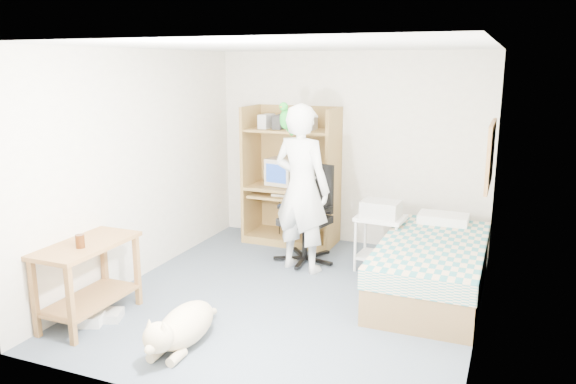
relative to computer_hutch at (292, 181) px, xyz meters
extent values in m
plane|color=#4E596A|center=(0.70, -1.74, -0.82)|extent=(4.00, 4.00, 0.00)
cube|color=beige|center=(0.70, 0.26, 0.43)|extent=(3.60, 0.02, 2.50)
cube|color=beige|center=(2.50, -1.74, 0.43)|extent=(0.02, 4.00, 2.50)
cube|color=beige|center=(-1.10, -1.74, 0.43)|extent=(0.02, 4.00, 2.50)
cube|color=white|center=(0.70, -1.74, 1.68)|extent=(3.60, 4.00, 0.02)
cube|color=brown|center=(-0.58, -0.04, 0.08)|extent=(0.04, 0.60, 1.80)
cube|color=brown|center=(0.58, -0.04, 0.08)|extent=(0.04, 0.60, 1.80)
cube|color=brown|center=(0.00, 0.25, 0.08)|extent=(1.20, 0.02, 1.80)
cube|color=brown|center=(0.00, -0.04, -0.08)|extent=(1.12, 0.60, 0.04)
cube|color=brown|center=(0.00, -0.12, -0.18)|extent=(1.00, 0.50, 0.03)
cube|color=brown|center=(0.00, -0.04, 0.68)|extent=(1.12, 0.55, 0.03)
cube|color=brown|center=(0.00, -0.04, -0.77)|extent=(1.12, 0.60, 0.10)
cube|color=brown|center=(2.00, -1.14, -0.64)|extent=(1.00, 2.00, 0.36)
cube|color=teal|center=(2.00, -1.14, -0.36)|extent=(1.02, 2.02, 0.20)
cube|color=white|center=(2.00, -0.34, -0.22)|extent=(0.55, 0.35, 0.12)
cube|color=brown|center=(-0.85, -2.94, -0.09)|extent=(0.50, 1.00, 0.04)
cube|color=brown|center=(-1.05, -3.39, -0.47)|extent=(0.05, 0.05, 0.70)
cube|color=brown|center=(-0.65, -3.39, -0.47)|extent=(0.05, 0.05, 0.70)
cube|color=brown|center=(-1.05, -2.49, -0.47)|extent=(0.05, 0.05, 0.70)
cube|color=brown|center=(-0.65, -2.49, -0.47)|extent=(0.05, 0.05, 0.70)
cube|color=brown|center=(-0.85, -2.94, -0.62)|extent=(0.46, 0.92, 0.03)
cube|color=olive|center=(2.48, -0.84, 0.63)|extent=(0.03, 0.90, 0.60)
cube|color=brown|center=(2.47, -0.84, 0.94)|extent=(0.04, 0.94, 0.04)
cube|color=brown|center=(2.47, -0.84, 0.32)|extent=(0.04, 0.94, 0.04)
cylinder|color=black|center=(0.44, -0.70, -0.78)|extent=(0.65, 0.65, 0.07)
cylinder|color=black|center=(0.44, -0.70, -0.57)|extent=(0.07, 0.07, 0.43)
cube|color=black|center=(0.44, -0.70, -0.31)|extent=(0.59, 0.59, 0.09)
cube|color=black|center=(0.50, -0.46, 0.05)|extent=(0.46, 0.16, 0.60)
cube|color=black|center=(0.18, -0.64, -0.15)|extent=(0.11, 0.33, 0.04)
cube|color=black|center=(0.71, -0.76, -0.15)|extent=(0.11, 0.33, 0.04)
imported|color=white|center=(0.49, -0.95, 0.14)|extent=(0.78, 0.60, 1.92)
ellipsoid|color=#127E22|center=(0.29, -0.93, 0.91)|extent=(0.14, 0.14, 0.23)
sphere|color=#127E22|center=(0.28, -0.97, 1.06)|extent=(0.10, 0.10, 0.10)
cone|color=#E05213|center=(0.27, -1.02, 1.06)|extent=(0.05, 0.05, 0.04)
cylinder|color=#127E22|center=(0.30, -0.88, 0.78)|extent=(0.06, 0.16, 0.14)
ellipsoid|color=#D0B58C|center=(0.22, -2.99, -0.66)|extent=(0.37, 0.74, 0.33)
sphere|color=#D0B58C|center=(0.23, -3.40, -0.57)|extent=(0.25, 0.25, 0.25)
cone|color=#D0B58C|center=(0.16, -3.42, -0.46)|extent=(0.07, 0.07, 0.09)
cone|color=#D0B58C|center=(0.29, -3.42, -0.46)|extent=(0.07, 0.07, 0.09)
ellipsoid|color=#D0B58C|center=(0.23, -3.50, -0.62)|extent=(0.09, 0.14, 0.08)
cylinder|color=#D0B58C|center=(0.21, -2.60, -0.72)|extent=(0.07, 0.24, 0.12)
cube|color=silver|center=(1.34, -0.63, -0.20)|extent=(0.56, 0.46, 0.04)
cube|color=silver|center=(1.34, -0.63, -0.66)|extent=(0.52, 0.42, 0.03)
cylinder|color=silver|center=(1.10, -0.81, -0.51)|extent=(0.03, 0.03, 0.62)
cylinder|color=silver|center=(1.57, -0.81, -0.51)|extent=(0.03, 0.03, 0.62)
cylinder|color=silver|center=(1.10, -0.45, -0.51)|extent=(0.03, 0.03, 0.62)
cylinder|color=silver|center=(1.57, -0.45, -0.51)|extent=(0.03, 0.03, 0.62)
cube|color=#B6B6B1|center=(1.34, -0.63, -0.09)|extent=(0.44, 0.35, 0.18)
cube|color=beige|center=(-0.13, 0.01, 0.13)|extent=(0.42, 0.44, 0.35)
cube|color=navy|center=(-0.15, -0.18, 0.13)|extent=(0.30, 0.06, 0.24)
cube|color=beige|center=(0.02, -0.16, -0.15)|extent=(0.46, 0.19, 0.03)
cylinder|color=yellow|center=(0.34, -0.09, 0.00)|extent=(0.08, 0.08, 0.12)
cylinder|color=#401E0A|center=(-0.80, -3.06, -0.01)|extent=(0.08, 0.08, 0.12)
cube|color=silver|center=(-0.80, -3.03, -0.77)|extent=(0.31, 0.28, 0.10)
cube|color=beige|center=(-0.68, -2.87, -0.78)|extent=(0.25, 0.27, 0.08)
camera|label=1|loc=(2.69, -6.74, 1.52)|focal=35.00mm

